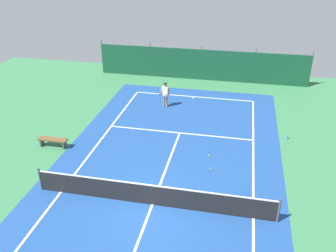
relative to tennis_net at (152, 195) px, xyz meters
The scene contains 9 objects.
ground_plane 0.51m from the tennis_net, ahead, with size 36.00×36.00×0.00m, color #387A4C.
court_surface 0.51m from the tennis_net, ahead, with size 11.02×26.60×0.01m.
tennis_net is the anchor object (origin of this frame).
back_fence 16.04m from the tennis_net, 90.00° to the left, with size 16.30×0.98×2.70m.
tennis_player 9.97m from the tennis_net, 99.20° to the left, with size 0.72×0.75×1.64m.
tennis_ball_near_player 3.81m from the tennis_net, 55.99° to the left, with size 0.07×0.07×0.07m, color #CCDB33.
tennis_ball_midcourt 4.72m from the tennis_net, 66.33° to the left, with size 0.07×0.07×0.07m, color #CCDB33.
courtside_bench 7.23m from the tennis_net, 150.86° to the left, with size 1.60×0.40×0.49m.
water_bottle 9.13m from the tennis_net, 49.45° to the left, with size 0.08×0.08×0.24m, color #338CD8.
Camera 1 is at (3.06, -11.42, 9.76)m, focal length 38.51 mm.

